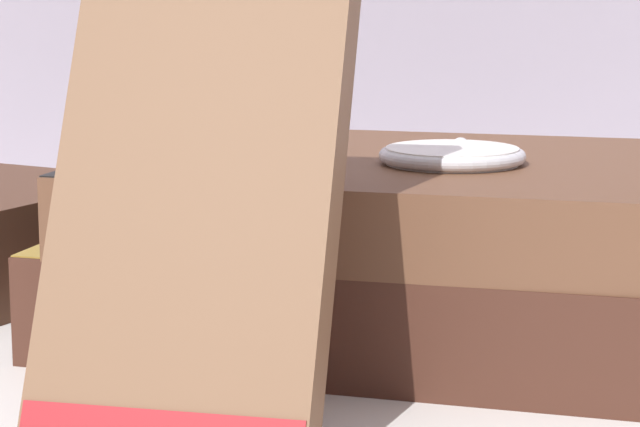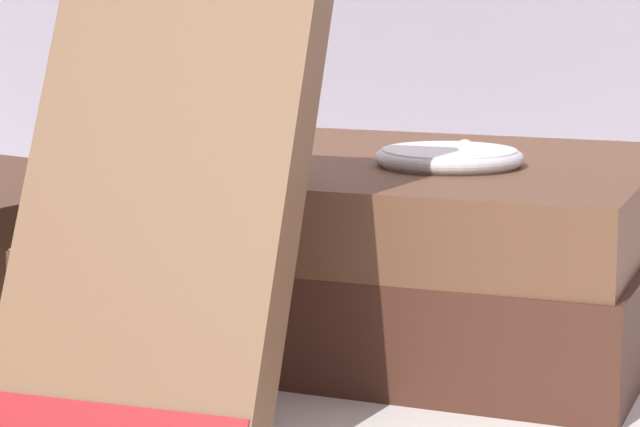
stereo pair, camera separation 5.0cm
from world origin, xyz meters
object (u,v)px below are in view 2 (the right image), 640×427
book_flat_bottom (362,278)px  book_flat_top (367,195)px  pocket_watch (449,157)px  book_leaning_front (162,194)px

book_flat_bottom → book_flat_top: bearing=-56.4°
pocket_watch → book_leaning_front: bearing=-118.8°
book_flat_bottom → book_flat_top: 0.03m
book_leaning_front → book_flat_top: bearing=77.9°
book_flat_top → book_leaning_front: bearing=-99.5°
book_leaning_front → pocket_watch: size_ratio=2.72×
book_flat_bottom → book_leaning_front: book_leaning_front is taller
book_flat_bottom → pocket_watch: (0.04, -0.02, 0.05)m
book_flat_bottom → pocket_watch: bearing=-23.8°
pocket_watch → book_flat_top: bearing=158.5°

